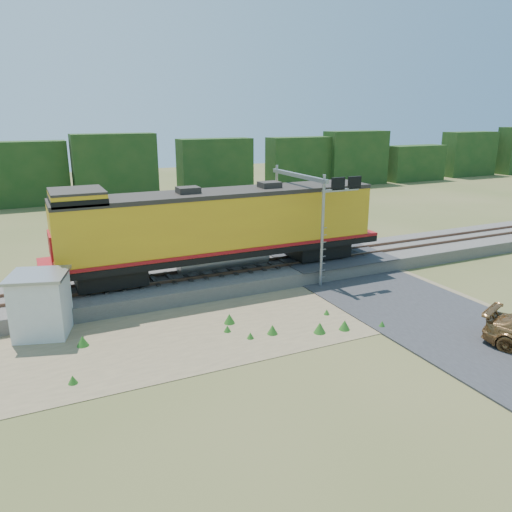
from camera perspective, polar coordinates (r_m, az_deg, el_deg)
ground at (r=24.49m, az=2.41°, el=-7.25°), size 140.00×140.00×0.00m
ballast at (r=29.44m, az=-2.99°, el=-2.34°), size 70.00×5.00×0.80m
rails at (r=29.29m, az=-3.01°, el=-1.45°), size 70.00×1.54×0.16m
dirt_shoulder at (r=24.11m, az=-2.40°, el=-7.60°), size 26.00×8.00×0.03m
road at (r=28.70m, az=14.23°, el=-3.98°), size 7.00×66.00×0.86m
tree_line_north at (r=59.20m, az=-15.05°, el=9.13°), size 130.00×3.00×6.50m
weed_clumps at (r=23.29m, az=-5.45°, el=-8.60°), size 15.00×6.20×0.56m
locomotive at (r=28.37m, az=-4.35°, el=3.37°), size 19.72×3.01×5.09m
shed at (r=24.35m, az=-23.35°, el=-5.07°), size 3.01×3.01×2.88m
signal_gantry at (r=29.91m, az=5.98°, el=6.73°), size 2.56×6.20×6.45m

